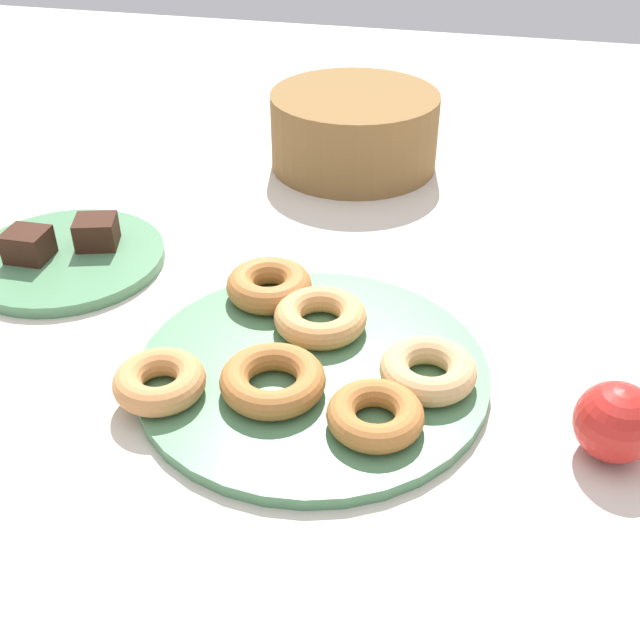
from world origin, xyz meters
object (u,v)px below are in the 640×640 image
object	(u,v)px
donut_plate	(313,370)
brownie_far	(96,232)
donut_5	(375,415)
cake_plate	(66,259)
donut_0	(427,373)
donut_2	(273,380)
brownie_near	(28,245)
basket	(354,130)
donut_1	(269,285)
apple	(616,422)
donut_3	(320,317)
donut_4	(160,381)

from	to	relation	value
donut_plate	brownie_far	world-z (taller)	brownie_far
donut_5	cake_plate	world-z (taller)	donut_5
donut_5	cake_plate	bearing A→B (deg)	152.98
donut_0	donut_2	xyz separation A→B (m)	(-0.13, -0.04, -0.00)
donut_0	brownie_near	distance (m)	0.47
basket	donut_1	bearing A→B (deg)	-92.37
donut_0	cake_plate	distance (m)	0.44
donut_1	donut_2	xyz separation A→B (m)	(0.05, -0.14, -0.00)
donut_plate	donut_5	world-z (taller)	donut_5
donut_5	apple	bearing A→B (deg)	7.75
donut_0	brownie_far	xyz separation A→B (m)	(-0.40, 0.16, 0.00)
donut_0	donut_5	bearing A→B (deg)	-119.64
donut_5	donut_1	bearing A→B (deg)	129.87
brownie_near	donut_3	bearing A→B (deg)	-9.28
donut_5	apple	world-z (taller)	apple
donut_2	brownie_far	distance (m)	0.33
brownie_near	donut_5	bearing A→B (deg)	-23.30
brownie_near	apple	xyz separation A→B (m)	(0.61, -0.16, 0.00)
donut_2	donut_plate	bearing A→B (deg)	60.42
donut_3	brownie_near	distance (m)	0.35
donut_5	brownie_far	size ratio (longest dim) A/B	1.80
donut_1	donut_0	bearing A→B (deg)	-30.81
cake_plate	apple	xyz separation A→B (m)	(0.58, -0.17, 0.03)
donut_4	donut_5	xyz separation A→B (m)	(0.19, 0.00, -0.00)
brownie_near	brownie_far	world-z (taller)	same
donut_3	donut_4	distance (m)	0.17
cake_plate	apple	bearing A→B (deg)	-16.60
cake_plate	donut_0	bearing A→B (deg)	-17.72
donut_4	basket	bearing A→B (deg)	83.08
brownie_far	basket	bearing A→B (deg)	53.01
donut_1	brownie_near	bearing A→B (deg)	177.03
donut_0	donut_4	size ratio (longest dim) A/B	1.06
brownie_near	donut_plate	bearing A→B (deg)	-17.99
brownie_far	apple	size ratio (longest dim) A/B	0.68
donut_1	brownie_near	world-z (taller)	brownie_near
cake_plate	brownie_near	size ratio (longest dim) A/B	4.87
donut_plate	donut_2	world-z (taller)	donut_2
donut_0	cake_plate	xyz separation A→B (m)	(-0.42, 0.14, -0.02)
brownie_near	basket	distance (m)	0.47
donut_plate	basket	xyz separation A→B (m)	(-0.05, 0.47, 0.05)
donut_plate	donut_5	bearing A→B (deg)	-44.08
donut_4	brownie_near	xyz separation A→B (m)	(-0.23, 0.18, 0.00)
brownie_near	donut_1	bearing A→B (deg)	-2.97
donut_plate	donut_0	distance (m)	0.11
cake_plate	brownie_far	bearing A→B (deg)	45.00
donut_3	brownie_near	size ratio (longest dim) A/B	2.00
brownie_far	cake_plate	bearing A→B (deg)	-135.00
donut_4	brownie_near	distance (m)	0.29
donut_3	brownie_far	world-z (taller)	brownie_far
donut_plate	brownie_far	bearing A→B (deg)	151.48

